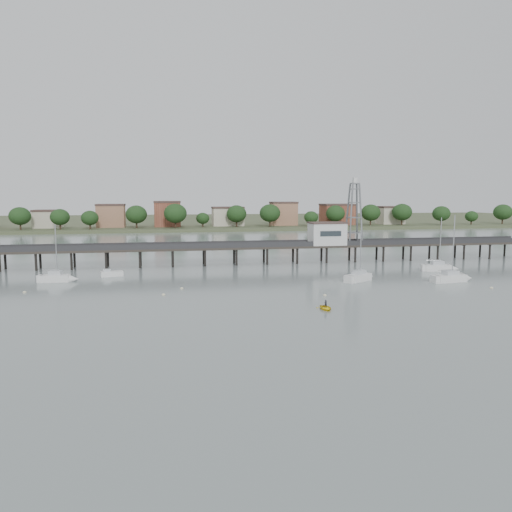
{
  "coord_description": "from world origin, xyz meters",
  "views": [
    {
      "loc": [
        -12.64,
        -50.13,
        15.41
      ],
      "look_at": [
        4.81,
        42.0,
        4.0
      ],
      "focal_mm": 35.0,
      "sensor_mm": 36.0,
      "label": 1
    }
  ],
  "objects_px": {
    "pier": "(220,248)",
    "sailboat_c": "(362,277)",
    "sailboat_b": "(61,278)",
    "lattice_tower": "(354,214)",
    "white_tender": "(111,274)",
    "sailboat_e": "(442,268)",
    "yellow_dinghy": "(326,309)",
    "sailboat_d": "(455,278)"
  },
  "relations": [
    {
      "from": "sailboat_e",
      "to": "sailboat_d",
      "type": "bearing_deg",
      "value": -97.65
    },
    {
      "from": "pier",
      "to": "lattice_tower",
      "type": "xyz_separation_m",
      "value": [
        31.5,
        0.0,
        7.31
      ]
    },
    {
      "from": "sailboat_e",
      "to": "sailboat_b",
      "type": "height_order",
      "value": "sailboat_e"
    },
    {
      "from": "lattice_tower",
      "to": "sailboat_c",
      "type": "distance_m",
      "value": 28.98
    },
    {
      "from": "sailboat_b",
      "to": "yellow_dinghy",
      "type": "distance_m",
      "value": 49.63
    },
    {
      "from": "pier",
      "to": "sailboat_d",
      "type": "xyz_separation_m",
      "value": [
        39.15,
        -29.8,
        -3.15
      ]
    },
    {
      "from": "sailboat_b",
      "to": "yellow_dinghy",
      "type": "bearing_deg",
      "value": -31.27
    },
    {
      "from": "sailboat_c",
      "to": "sailboat_b",
      "type": "relative_size",
      "value": 1.07
    },
    {
      "from": "sailboat_b",
      "to": "sailboat_e",
      "type": "bearing_deg",
      "value": 4.83
    },
    {
      "from": "pier",
      "to": "yellow_dinghy",
      "type": "relative_size",
      "value": 50.21
    },
    {
      "from": "sailboat_e",
      "to": "yellow_dinghy",
      "type": "xyz_separation_m",
      "value": [
        -34.78,
        -28.81,
        -0.65
      ]
    },
    {
      "from": "lattice_tower",
      "to": "sailboat_c",
      "type": "height_order",
      "value": "lattice_tower"
    },
    {
      "from": "lattice_tower",
      "to": "sailboat_e",
      "type": "bearing_deg",
      "value": -55.32
    },
    {
      "from": "pier",
      "to": "sailboat_c",
      "type": "height_order",
      "value": "sailboat_c"
    },
    {
      "from": "sailboat_c",
      "to": "sailboat_b",
      "type": "xyz_separation_m",
      "value": [
        -53.73,
        8.8,
        0.0
      ]
    },
    {
      "from": "pier",
      "to": "sailboat_b",
      "type": "bearing_deg",
      "value": -151.2
    },
    {
      "from": "pier",
      "to": "lattice_tower",
      "type": "height_order",
      "value": "lattice_tower"
    },
    {
      "from": "sailboat_e",
      "to": "sailboat_d",
      "type": "distance_m",
      "value": 12.88
    },
    {
      "from": "pier",
      "to": "sailboat_e",
      "type": "height_order",
      "value": "sailboat_e"
    },
    {
      "from": "sailboat_d",
      "to": "yellow_dinghy",
      "type": "bearing_deg",
      "value": -157.07
    },
    {
      "from": "pier",
      "to": "white_tender",
      "type": "height_order",
      "value": "pier"
    },
    {
      "from": "sailboat_b",
      "to": "lattice_tower",
      "type": "bearing_deg",
      "value": 20.72
    },
    {
      "from": "lattice_tower",
      "to": "sailboat_d",
      "type": "distance_m",
      "value": 32.5
    },
    {
      "from": "sailboat_c",
      "to": "white_tender",
      "type": "bearing_deg",
      "value": 131.98
    },
    {
      "from": "lattice_tower",
      "to": "sailboat_e",
      "type": "relative_size",
      "value": 1.35
    },
    {
      "from": "white_tender",
      "to": "yellow_dinghy",
      "type": "bearing_deg",
      "value": -59.11
    },
    {
      "from": "sailboat_c",
      "to": "yellow_dinghy",
      "type": "bearing_deg",
      "value": -155.31
    },
    {
      "from": "pier",
      "to": "sailboat_b",
      "type": "relative_size",
      "value": 13.88
    },
    {
      "from": "pier",
      "to": "sailboat_b",
      "type": "xyz_separation_m",
      "value": [
        -30.69,
        -16.87,
        -3.14
      ]
    },
    {
      "from": "sailboat_c",
      "to": "yellow_dinghy",
      "type": "height_order",
      "value": "sailboat_c"
    },
    {
      "from": "sailboat_d",
      "to": "white_tender",
      "type": "distance_m",
      "value": 63.96
    },
    {
      "from": "white_tender",
      "to": "sailboat_e",
      "type": "bearing_deg",
      "value": -16.32
    },
    {
      "from": "sailboat_e",
      "to": "yellow_dinghy",
      "type": "distance_m",
      "value": 45.16
    },
    {
      "from": "lattice_tower",
      "to": "yellow_dinghy",
      "type": "xyz_separation_m",
      "value": [
        -22.46,
        -46.61,
        -11.1
      ]
    },
    {
      "from": "sailboat_d",
      "to": "white_tender",
      "type": "relative_size",
      "value": 2.89
    },
    {
      "from": "sailboat_d",
      "to": "yellow_dinghy",
      "type": "xyz_separation_m",
      "value": [
        -30.12,
        -16.8,
        -0.65
      ]
    },
    {
      "from": "sailboat_c",
      "to": "white_tender",
      "type": "xyz_separation_m",
      "value": [
        -45.39,
        13.42,
        -0.16
      ]
    },
    {
      "from": "pier",
      "to": "sailboat_e",
      "type": "xyz_separation_m",
      "value": [
        43.81,
        -17.8,
        -3.14
      ]
    },
    {
      "from": "pier",
      "to": "sailboat_e",
      "type": "relative_size",
      "value": 13.06
    },
    {
      "from": "pier",
      "to": "yellow_dinghy",
      "type": "bearing_deg",
      "value": -79.03
    },
    {
      "from": "sailboat_e",
      "to": "lattice_tower",
      "type": "bearing_deg",
      "value": 138.24
    },
    {
      "from": "pier",
      "to": "sailboat_e",
      "type": "distance_m",
      "value": 47.39
    }
  ]
}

